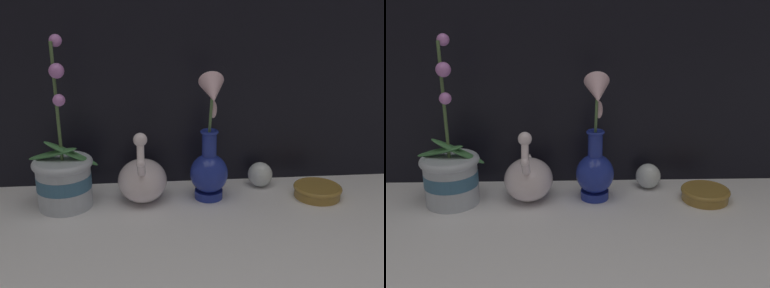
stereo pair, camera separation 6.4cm
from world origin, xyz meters
TOP-DOWN VIEW (x-y plane):
  - ground_plane at (0.00, 0.00)m, footprint 2.80×2.80m
  - orchid_potted_plant at (-0.33, 0.09)m, footprint 0.18×0.15m
  - swan_figurine at (-0.14, 0.12)m, footprint 0.13×0.19m
  - blue_vase at (0.03, 0.10)m, footprint 0.10×0.14m
  - glass_sphere at (0.19, 0.17)m, footprint 0.07×0.07m
  - amber_dish at (0.32, 0.09)m, footprint 0.13×0.13m

SIDE VIEW (x-z plane):
  - ground_plane at x=0.00m, z-range 0.00..0.00m
  - amber_dish at x=0.32m, z-range 0.00..0.03m
  - glass_sphere at x=0.19m, z-range 0.00..0.07m
  - swan_figurine at x=-0.14m, z-range -0.04..0.16m
  - orchid_potted_plant at x=-0.33m, z-range -0.13..0.30m
  - blue_vase at x=0.03m, z-range -0.06..0.28m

